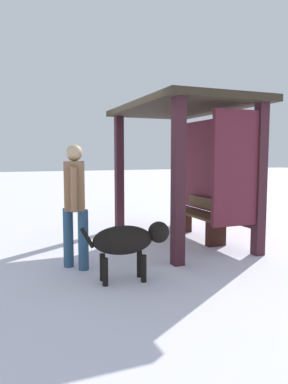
% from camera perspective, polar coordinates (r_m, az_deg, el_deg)
% --- Properties ---
extents(ground_plane, '(60.00, 60.00, 0.00)m').
position_cam_1_polar(ground_plane, '(6.73, 5.46, -7.57)').
color(ground_plane, white).
extents(bus_shelter, '(3.05, 1.82, 2.45)m').
position_cam_1_polar(bus_shelter, '(6.56, 7.69, 7.90)').
color(bus_shelter, '#3D1C24').
rests_on(bus_shelter, ground).
extents(bench_left_inside, '(1.39, 0.41, 0.76)m').
position_cam_1_polar(bench_left_inside, '(6.86, 8.69, -4.25)').
color(bench_left_inside, '#523824').
rests_on(bench_left_inside, ground).
extents(person_walking, '(0.59, 0.35, 1.70)m').
position_cam_1_polar(person_walking, '(5.01, -10.79, -0.80)').
color(person_walking, '#8F6545').
rests_on(person_walking, ground).
extents(dog, '(0.40, 1.11, 0.73)m').
position_cam_1_polar(dog, '(4.51, -2.38, -7.58)').
color(dog, black).
rests_on(dog, ground).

